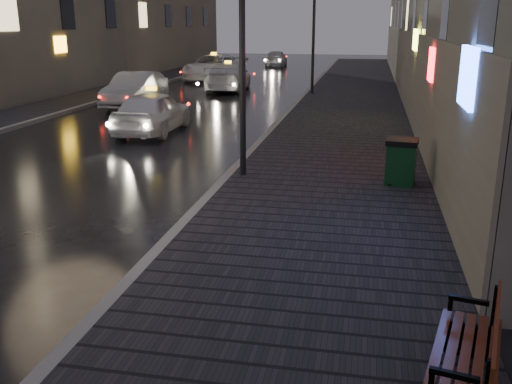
% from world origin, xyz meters
% --- Properties ---
extents(ground, '(120.00, 120.00, 0.00)m').
position_xyz_m(ground, '(0.00, 0.00, 0.00)').
color(ground, black).
rests_on(ground, ground).
extents(sidewalk, '(4.60, 58.00, 0.15)m').
position_xyz_m(sidewalk, '(3.90, 21.00, 0.07)').
color(sidewalk, black).
rests_on(sidewalk, ground).
extents(curb, '(0.20, 58.00, 0.15)m').
position_xyz_m(curb, '(1.50, 21.00, 0.07)').
color(curb, slate).
rests_on(curb, ground).
extents(sidewalk_far, '(2.40, 58.00, 0.15)m').
position_xyz_m(sidewalk_far, '(-8.70, 21.00, 0.07)').
color(sidewalk_far, black).
rests_on(sidewalk_far, ground).
extents(curb_far, '(0.20, 58.00, 0.15)m').
position_xyz_m(curb_far, '(-7.40, 21.00, 0.07)').
color(curb_far, slate).
rests_on(curb_far, ground).
extents(lamp_near, '(0.36, 0.36, 5.28)m').
position_xyz_m(lamp_near, '(1.85, 6.00, 3.49)').
color(lamp_near, black).
rests_on(lamp_near, sidewalk).
extents(lamp_far, '(0.36, 0.36, 5.28)m').
position_xyz_m(lamp_far, '(1.85, 22.00, 3.49)').
color(lamp_far, black).
rests_on(lamp_far, sidewalk).
extents(bench, '(0.97, 1.82, 0.89)m').
position_xyz_m(bench, '(5.75, -1.67, 0.59)').
color(bench, black).
rests_on(bench, sidewalk).
extents(trash_bin, '(0.74, 0.74, 1.00)m').
position_xyz_m(trash_bin, '(5.43, 5.87, 0.66)').
color(trash_bin, black).
rests_on(trash_bin, sidewalk).
extents(taxi_near, '(1.77, 4.19, 1.42)m').
position_xyz_m(taxi_near, '(-2.41, 11.29, 0.71)').
color(taxi_near, white).
rests_on(taxi_near, ground).
extents(car_left_mid, '(1.71, 4.55, 1.48)m').
position_xyz_m(car_left_mid, '(-5.34, 16.87, 0.74)').
color(car_left_mid, '#9B9CA3').
rests_on(car_left_mid, ground).
extents(taxi_mid, '(2.52, 5.19, 1.45)m').
position_xyz_m(taxi_mid, '(-2.81, 23.48, 0.73)').
color(taxi_mid, silver).
rests_on(taxi_mid, ground).
extents(taxi_far, '(3.27, 5.96, 1.58)m').
position_xyz_m(taxi_far, '(-5.13, 29.15, 0.79)').
color(taxi_far, white).
rests_on(taxi_far, ground).
extents(car_far, '(1.76, 3.98, 1.33)m').
position_xyz_m(car_far, '(-3.07, 41.20, 0.67)').
color(car_far, '#A2A1A9').
rests_on(car_far, ground).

